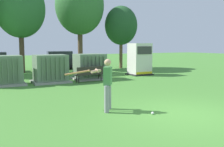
# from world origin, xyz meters

# --- Properties ---
(ground_plane) EXTENTS (96.00, 96.00, 0.00)m
(ground_plane) POSITION_xyz_m (0.00, 0.00, 0.00)
(ground_plane) COLOR #478433
(transformer_west) EXTENTS (2.10, 1.70, 1.62)m
(transformer_west) POSITION_xyz_m (-4.52, 8.95, 0.79)
(transformer_west) COLOR #9E9B93
(transformer_west) RESTS_ON ground
(transformer_mid_west) EXTENTS (2.10, 1.70, 1.62)m
(transformer_mid_west) POSITION_xyz_m (-2.05, 8.77, 0.79)
(transformer_mid_west) COLOR #9E9B93
(transformer_mid_west) RESTS_ON ground
(transformer_mid_east) EXTENTS (2.10, 1.70, 1.62)m
(transformer_mid_east) POSITION_xyz_m (0.53, 9.04, 0.79)
(transformer_mid_east) COLOR #9E9B93
(transformer_mid_east) RESTS_ON ground
(generator_enclosure) EXTENTS (1.60, 1.40, 2.30)m
(generator_enclosure) POSITION_xyz_m (4.67, 9.49, 1.14)
(generator_enclosure) COLOR #262626
(generator_enclosure) RESTS_ON ground
(park_bench) EXTENTS (1.84, 0.64, 0.92)m
(park_bench) POSITION_xyz_m (0.06, 7.92, 0.54)
(park_bench) COLOR #2D2823
(park_bench) RESTS_ON ground
(batter) EXTENTS (1.44, 1.17, 1.74)m
(batter) POSITION_xyz_m (-2.01, 1.61, 0.98)
(batter) COLOR gray
(batter) RESTS_ON ground
(sports_ball) EXTENTS (0.09, 0.09, 0.09)m
(sports_ball) POSITION_xyz_m (-0.92, 0.49, 0.04)
(sports_ball) COLOR white
(sports_ball) RESTS_ON ground
(tree_center_left) EXTENTS (3.76, 3.76, 7.19)m
(tree_center_left) POSITION_xyz_m (-2.70, 14.94, 4.93)
(tree_center_left) COLOR #4C3828
(tree_center_left) RESTS_ON ground
(tree_center_right) EXTENTS (4.24, 4.24, 8.11)m
(tree_center_right) POSITION_xyz_m (2.31, 15.39, 5.56)
(tree_center_right) COLOR brown
(tree_center_right) RESTS_ON ground
(tree_right) EXTENTS (3.02, 3.02, 5.77)m
(tree_right) POSITION_xyz_m (6.13, 14.78, 3.96)
(tree_right) COLOR brown
(tree_right) RESTS_ON ground
(parked_car_left_of_center) EXTENTS (4.39, 2.34, 1.62)m
(parked_car_left_of_center) POSITION_xyz_m (0.62, 16.49, 0.75)
(parked_car_left_of_center) COLOR black
(parked_car_left_of_center) RESTS_ON ground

